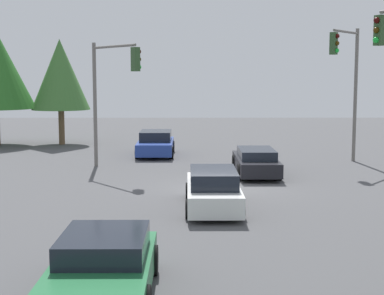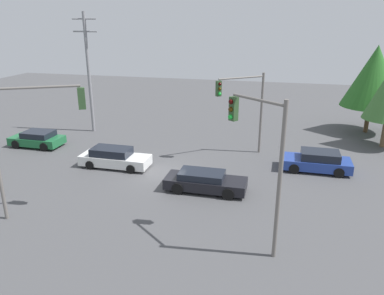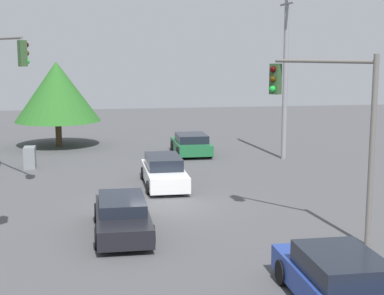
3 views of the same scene
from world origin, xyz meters
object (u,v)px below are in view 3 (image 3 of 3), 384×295
at_px(sedan_dark, 122,216).
at_px(sedan_blue, 338,279).
at_px(traffic_signal_aux, 329,113).
at_px(electrical_cabinet, 30,158).
at_px(sedan_white, 164,172).
at_px(sedan_green, 191,144).
at_px(traffic_signal_cross, 2,83).

distance_m(sedan_dark, sedan_blue, 8.23).
relative_size(traffic_signal_aux, electrical_cabinet, 5.29).
xyz_separation_m(sedan_white, electrical_cabinet, (5.14, 6.49, -0.08)).
bearing_deg(sedan_blue, sedan_white, 101.16).
bearing_deg(sedan_green, electrical_cabinet, -163.33).
height_order(sedan_dark, sedan_white, sedan_white).
distance_m(sedan_green, electrical_cabinet, 9.45).
relative_size(sedan_green, electrical_cabinet, 3.57).
bearing_deg(traffic_signal_cross, traffic_signal_aux, 23.45).
distance_m(traffic_signal_cross, electrical_cabinet, 6.00).
relative_size(sedan_dark, sedan_white, 1.00).
distance_m(sedan_green, sedan_white, 8.26).
bearing_deg(traffic_signal_aux, sedan_white, -10.15).
distance_m(sedan_blue, sedan_white, 13.72).
relative_size(sedan_green, traffic_signal_cross, 0.59).
height_order(sedan_white, traffic_signal_aux, traffic_signal_aux).
bearing_deg(electrical_cabinet, sedan_green, -73.33).
relative_size(sedan_blue, traffic_signal_aux, 0.75).
distance_m(sedan_white, traffic_signal_aux, 10.02).
xyz_separation_m(sedan_green, traffic_signal_cross, (-6.99, 9.64, 4.12)).
bearing_deg(sedan_green, sedan_dark, -108.06).
distance_m(sedan_dark, traffic_signal_cross, 9.99).
distance_m(traffic_signal_cross, traffic_signal_aux, 14.71).
xyz_separation_m(traffic_signal_cross, electrical_cabinet, (4.28, -0.59, -4.16)).
height_order(sedan_dark, traffic_signal_aux, traffic_signal_aux).
height_order(sedan_dark, electrical_cabinet, sedan_dark).
height_order(sedan_dark, sedan_green, sedan_green).
xyz_separation_m(sedan_green, sedan_white, (-7.85, 2.56, 0.03)).
bearing_deg(sedan_dark, sedan_green, -108.06).
distance_m(sedan_green, traffic_signal_aux, 16.61).
xyz_separation_m(traffic_signal_aux, electrical_cabinet, (13.41, 10.93, -3.58)).
bearing_deg(sedan_green, traffic_signal_aux, -83.35).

